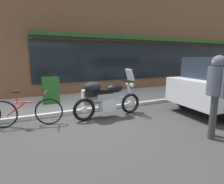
{
  "coord_description": "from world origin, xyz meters",
  "views": [
    {
      "loc": [
        -1.44,
        -4.34,
        1.74
      ],
      "look_at": [
        0.91,
        0.6,
        0.7
      ],
      "focal_mm": 29.3,
      "sensor_mm": 36.0,
      "label": 1
    }
  ],
  "objects_px": {
    "touring_motorcycle": "(104,97)",
    "pedestrian_walking": "(216,87)",
    "parked_bicycle": "(26,112)",
    "sandwich_board_sign": "(51,90)"
  },
  "relations": [
    {
      "from": "parked_bicycle",
      "to": "sandwich_board_sign",
      "type": "distance_m",
      "value": 1.85
    },
    {
      "from": "touring_motorcycle",
      "to": "sandwich_board_sign",
      "type": "bearing_deg",
      "value": 124.62
    },
    {
      "from": "touring_motorcycle",
      "to": "sandwich_board_sign",
      "type": "height_order",
      "value": "touring_motorcycle"
    },
    {
      "from": "parked_bicycle",
      "to": "sandwich_board_sign",
      "type": "bearing_deg",
      "value": 63.3
    },
    {
      "from": "parked_bicycle",
      "to": "pedestrian_walking",
      "type": "bearing_deg",
      "value": -33.81
    },
    {
      "from": "sandwich_board_sign",
      "to": "parked_bicycle",
      "type": "bearing_deg",
      "value": -116.7
    },
    {
      "from": "touring_motorcycle",
      "to": "parked_bicycle",
      "type": "relative_size",
      "value": 1.23
    },
    {
      "from": "touring_motorcycle",
      "to": "pedestrian_walking",
      "type": "height_order",
      "value": "pedestrian_walking"
    },
    {
      "from": "parked_bicycle",
      "to": "sandwich_board_sign",
      "type": "relative_size",
      "value": 1.84
    },
    {
      "from": "touring_motorcycle",
      "to": "sandwich_board_sign",
      "type": "distance_m",
      "value": 2.21
    }
  ]
}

